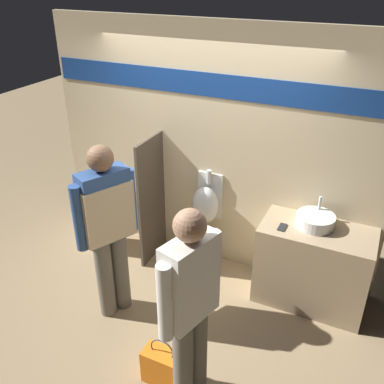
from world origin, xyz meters
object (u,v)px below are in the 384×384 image
at_px(sink_basin, 315,220).
at_px(urinal_near_counter, 206,205).
at_px(cell_phone, 282,227).
at_px(toilet, 110,223).
at_px(person_with_lanyard, 190,304).
at_px(person_in_vest, 107,222).
at_px(shopping_bag, 163,366).

bearing_deg(sink_basin, urinal_near_counter, 175.34).
relative_size(cell_phone, urinal_near_counter, 0.12).
bearing_deg(toilet, person_with_lanyard, -39.51).
xyz_separation_m(person_in_vest, shopping_bag, (0.86, -0.56, -0.88)).
xyz_separation_m(urinal_near_counter, toilet, (-1.22, -0.17, -0.47)).
distance_m(person_with_lanyard, shopping_bag, 0.84).
height_order(person_in_vest, person_with_lanyard, person_in_vest).
bearing_deg(shopping_bag, person_in_vest, 147.07).
height_order(cell_phone, person_with_lanyard, person_with_lanyard).
bearing_deg(cell_phone, person_in_vest, -149.00).
bearing_deg(urinal_near_counter, person_in_vest, -113.90).
xyz_separation_m(cell_phone, shopping_bag, (-0.57, -1.42, -0.72)).
height_order(sink_basin, toilet, sink_basin).
bearing_deg(sink_basin, cell_phone, -148.26).
height_order(person_in_vest, shopping_bag, person_in_vest).
height_order(sink_basin, cell_phone, sink_basin).
relative_size(sink_basin, person_in_vest, 0.21).
height_order(cell_phone, urinal_near_counter, urinal_near_counter).
bearing_deg(toilet, person_in_vest, -52.85).
relative_size(toilet, shopping_bag, 1.77).
xyz_separation_m(toilet, person_with_lanyard, (1.84, -1.52, 0.68)).
bearing_deg(urinal_near_counter, toilet, -171.88).
bearing_deg(sink_basin, person_with_lanyard, -110.23).
bearing_deg(person_in_vest, toilet, 63.27).
distance_m(sink_basin, person_with_lanyard, 1.70).
height_order(sink_basin, urinal_near_counter, urinal_near_counter).
distance_m(cell_phone, urinal_near_counter, 0.98).
bearing_deg(urinal_near_counter, sink_basin, -4.66).
bearing_deg(cell_phone, sink_basin, 31.74).
xyz_separation_m(sink_basin, urinal_near_counter, (-1.21, 0.10, -0.17)).
xyz_separation_m(cell_phone, person_with_lanyard, (-0.31, -1.43, 0.09)).
height_order(urinal_near_counter, shopping_bag, urinal_near_counter).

